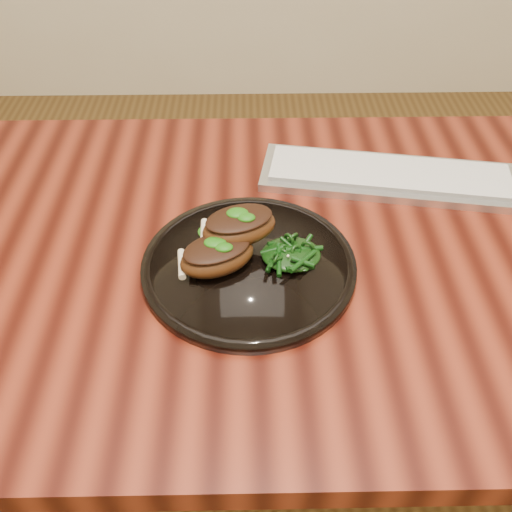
% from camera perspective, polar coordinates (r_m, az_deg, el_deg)
% --- Properties ---
extents(desk, '(1.60, 0.80, 0.75)m').
position_cam_1_polar(desk, '(0.96, 6.72, -2.45)').
color(desk, black).
rests_on(desk, ground).
extents(plate, '(0.32, 0.32, 0.02)m').
position_cam_1_polar(plate, '(0.85, -0.71, -0.97)').
color(plate, black).
rests_on(plate, desk).
extents(lamb_chop_front, '(0.13, 0.11, 0.05)m').
position_cam_1_polar(lamb_chop_front, '(0.82, -3.96, 0.10)').
color(lamb_chop_front, '#42210C').
rests_on(lamb_chop_front, plate).
extents(lamb_chop_back, '(0.13, 0.11, 0.05)m').
position_cam_1_polar(lamb_chop_back, '(0.84, -1.75, 3.05)').
color(lamb_chop_back, '#42210C').
rests_on(lamb_chop_back, plate).
extents(herb_smear, '(0.08, 0.05, 0.00)m').
position_cam_1_polar(herb_smear, '(0.89, -3.32, 2.50)').
color(herb_smear, '#0E4607').
rests_on(herb_smear, plate).
extents(greens_heap, '(0.09, 0.08, 0.03)m').
position_cam_1_polar(greens_heap, '(0.84, 3.54, 0.48)').
color(greens_heap, black).
rests_on(greens_heap, plate).
extents(keyboard, '(0.47, 0.21, 0.02)m').
position_cam_1_polar(keyboard, '(1.06, 13.13, 7.80)').
color(keyboard, '#BBBEC0').
rests_on(keyboard, desk).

